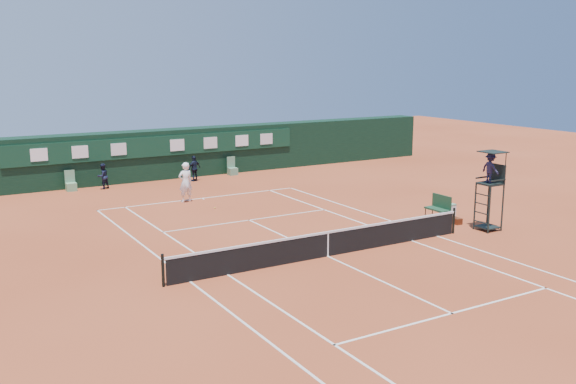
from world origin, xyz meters
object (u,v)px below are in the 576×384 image
object	(u,v)px
umpire_chair	(491,174)
player	(185,182)
tennis_net	(328,243)
player_bench	(439,206)
cooler	(447,210)

from	to	relation	value
umpire_chair	player	distance (m)	15.01
tennis_net	player	world-z (taller)	player
umpire_chair	player_bench	size ratio (longest dim) A/B	2.85
cooler	player	xyz separation A→B (m)	(-9.27, 9.28, 0.71)
umpire_chair	player	world-z (taller)	umpire_chair
cooler	player_bench	bearing A→B (deg)	179.22
player_bench	umpire_chair	bearing A→B (deg)	-82.80
tennis_net	umpire_chair	bearing A→B (deg)	-2.61
player	umpire_chair	bearing A→B (deg)	121.26
umpire_chair	player	xyz separation A→B (m)	(-9.08, 11.87, -1.43)
player_bench	player	size ratio (longest dim) A/B	0.58
cooler	player	distance (m)	13.14
tennis_net	umpire_chair	xyz separation A→B (m)	(8.04, -0.37, 1.95)
player	player_bench	bearing A→B (deg)	127.19
umpire_chair	player	bearing A→B (deg)	127.39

